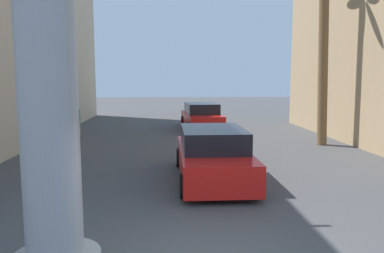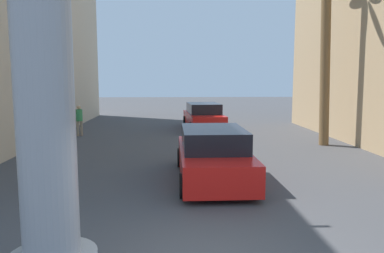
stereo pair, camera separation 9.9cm
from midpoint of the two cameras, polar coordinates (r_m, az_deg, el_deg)
The scene contains 5 objects.
ground_plane at distance 15.94m, azimuth -1.40°, elevation -3.61°, with size 92.29×92.29×0.00m, color #424244.
car_lead at distance 11.22m, azimuth 2.91°, elevation -4.43°, with size 2.10×4.89×1.56m.
car_far at distance 22.45m, azimuth 1.33°, elevation 1.47°, with size 2.36×4.92×1.56m.
palm_tree_mid_right at distance 18.13m, azimuth 19.27°, elevation 12.74°, with size 2.74×2.87×8.54m.
pedestrian_far_left at distance 20.63m, azimuth -17.24°, elevation 1.21°, with size 0.47×0.47×1.62m.
Camera 1 is at (-0.58, -5.64, 3.02)m, focal length 35.00 mm.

